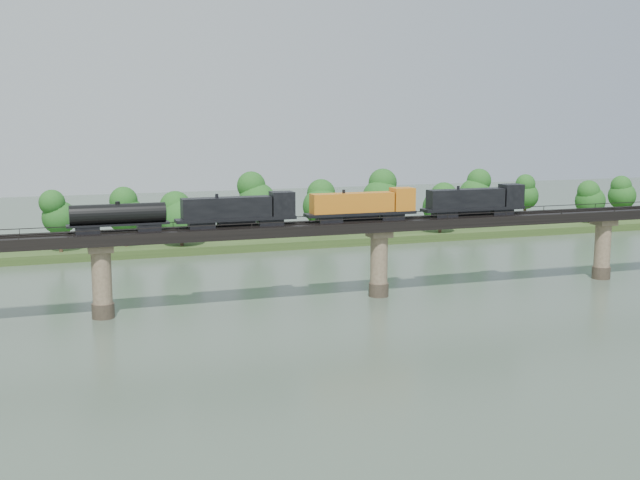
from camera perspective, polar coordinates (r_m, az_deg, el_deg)
name	(u,v)px	position (r m, az deg, el deg)	size (l,w,h in m)	color
ground	(480,352)	(94.84, 11.34, -7.80)	(400.00, 400.00, 0.00)	#3A4A3B
far_bank	(278,237)	(171.68, -3.00, 0.18)	(300.00, 24.00, 1.60)	#2E451B
bridge	(379,260)	(119.67, 4.21, -1.45)	(236.00, 30.00, 11.50)	#473A2D
bridge_superstructure	(379,218)	(118.68, 4.25, 1.56)	(220.00, 4.90, 0.75)	black
far_treeline	(245,204)	(164.26, -5.35, 2.58)	(289.06, 17.54, 13.60)	#382619
freight_train	(322,207)	(115.22, 0.11, 2.34)	(68.24, 2.66, 4.70)	black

